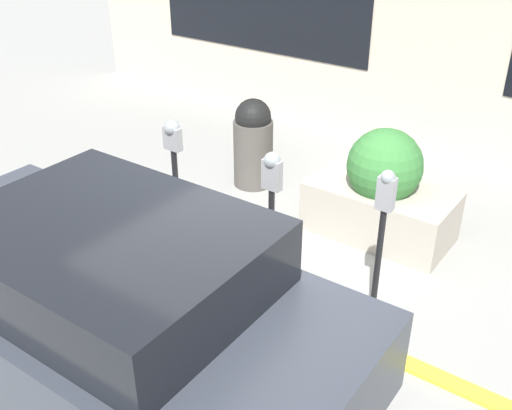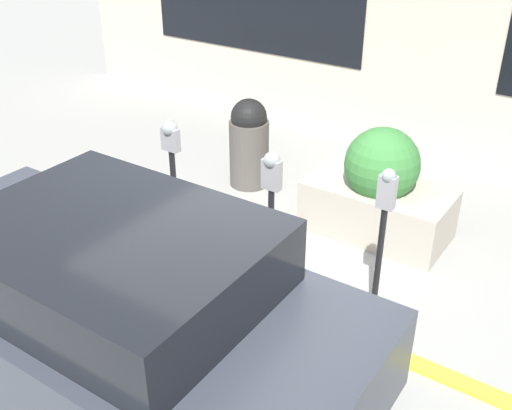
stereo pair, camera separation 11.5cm
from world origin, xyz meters
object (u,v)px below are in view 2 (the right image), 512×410
object	(u,v)px
parking_meter_nearest	(384,218)
trash_bin	(249,143)
parked_car_front	(109,302)
planter_box	(379,192)
parking_meter_second	(271,189)
parking_meter_middle	(172,156)

from	to	relation	value
parking_meter_nearest	trash_bin	xyz separation A→B (m)	(2.55, -1.62, -0.48)
parked_car_front	trash_bin	xyz separation A→B (m)	(1.17, -3.52, -0.19)
parking_meter_nearest	planter_box	bearing A→B (deg)	-66.17
parking_meter_second	trash_bin	world-z (taller)	parking_meter_second
parking_meter_middle	trash_bin	distance (m)	1.75
parking_meter_nearest	parked_car_front	distance (m)	2.36
parking_meter_second	parked_car_front	distance (m)	1.90
parking_meter_nearest	parking_meter_middle	world-z (taller)	parking_meter_nearest
parking_meter_nearest	planter_box	world-z (taller)	parking_meter_nearest
planter_box	trash_bin	distance (m)	1.94
parking_meter_nearest	trash_bin	bearing A→B (deg)	-32.45
parking_meter_nearest	parked_car_front	size ratio (longest dim) A/B	0.36
planter_box	parked_car_front	distance (m)	3.41
trash_bin	planter_box	bearing A→B (deg)	173.99
planter_box	parking_meter_middle	bearing A→B (deg)	40.20
parking_meter_second	planter_box	world-z (taller)	parking_meter_second
parking_meter_middle	trash_bin	bearing A→B (deg)	-83.52
parking_meter_nearest	parking_meter_second	distance (m)	1.13
parking_meter_nearest	parking_meter_second	size ratio (longest dim) A/B	1.09
parking_meter_second	planter_box	xyz separation A→B (m)	(-0.50, -1.45, -0.50)
parking_meter_nearest	parking_meter_middle	size ratio (longest dim) A/B	1.05
planter_box	parked_car_front	size ratio (longest dim) A/B	0.38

